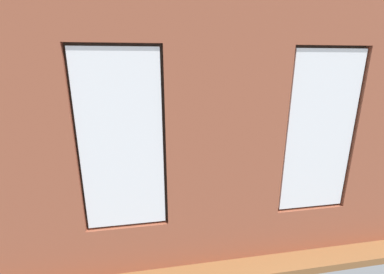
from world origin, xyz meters
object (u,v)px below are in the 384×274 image
(couch_by_window, at_px, (217,205))
(table_plant_small, at_px, (180,147))
(potted_plant_corner_near_left, at_px, (263,121))
(potted_plant_foreground_right, at_px, (85,121))
(potted_plant_between_couches, at_px, (297,182))
(remote_black, at_px, (195,153))
(potted_plant_near_tv, at_px, (68,158))
(tv_flatscreen, at_px, (53,134))
(cup_ceramic, at_px, (169,153))
(media_console, at_px, (57,162))
(remote_silver, at_px, (189,152))
(potted_plant_beside_window_right, at_px, (62,204))
(potted_plant_corner_far_left, at_px, (377,181))
(potted_plant_by_left_couch, at_px, (262,139))
(couch_left, at_px, (304,158))
(coffee_table, at_px, (189,154))
(remote_gray, at_px, (205,149))
(potted_plant_mid_room_small, at_px, (217,145))
(papasan_chair, at_px, (164,131))

(couch_by_window, bearing_deg, table_plant_small, -82.80)
(table_plant_small, xyz_separation_m, potted_plant_corner_near_left, (-2.87, -1.87, 0.09))
(potted_plant_foreground_right, height_order, potted_plant_between_couches, potted_plant_foreground_right)
(potted_plant_foreground_right, xyz_separation_m, potted_plant_between_couches, (-3.99, 4.03, -0.24))
(remote_black, distance_m, potted_plant_near_tv, 2.55)
(tv_flatscreen, bearing_deg, potted_plant_foreground_right, -100.62)
(cup_ceramic, relative_size, media_console, 0.09)
(remote_silver, height_order, potted_plant_beside_window_right, potted_plant_beside_window_right)
(tv_flatscreen, height_order, potted_plant_corner_far_left, potted_plant_corner_far_left)
(media_console, height_order, potted_plant_between_couches, potted_plant_between_couches)
(tv_flatscreen, height_order, potted_plant_foreground_right, potted_plant_foreground_right)
(remote_silver, height_order, potted_plant_by_left_couch, potted_plant_by_left_couch)
(cup_ceramic, bearing_deg, couch_left, 172.25)
(couch_by_window, bearing_deg, coffee_table, -87.45)
(couch_by_window, relative_size, media_console, 1.58)
(remote_gray, bearing_deg, table_plant_small, -43.73)
(cup_ceramic, distance_m, potted_plant_mid_room_small, 1.41)
(potted_plant_mid_room_small, bearing_deg, couch_by_window, 75.36)
(tv_flatscreen, relative_size, potted_plant_foreground_right, 0.79)
(potted_plant_corner_far_left, bearing_deg, remote_silver, -39.91)
(potted_plant_between_couches, distance_m, potted_plant_near_tv, 4.01)
(table_plant_small, relative_size, remote_silver, 1.10)
(remote_silver, relative_size, potted_plant_near_tv, 0.13)
(potted_plant_near_tv, bearing_deg, media_console, -60.66)
(tv_flatscreen, height_order, potted_plant_by_left_couch, tv_flatscreen)
(couch_by_window, xyz_separation_m, cup_ceramic, (0.55, -2.02, 0.14))
(cup_ceramic, xyz_separation_m, remote_silver, (-0.46, -0.13, -0.04))
(potted_plant_corner_far_left, height_order, potted_plant_by_left_couch, potted_plant_corner_far_left)
(table_plant_small, relative_size, papasan_chair, 0.16)
(coffee_table, height_order, potted_plant_beside_window_right, potted_plant_beside_window_right)
(coffee_table, xyz_separation_m, remote_gray, (-0.42, -0.15, 0.06))
(media_console, relative_size, potted_plant_corner_far_left, 0.76)
(couch_by_window, xyz_separation_m, potted_plant_near_tv, (2.46, -1.47, 0.35))
(papasan_chair, bearing_deg, potted_plant_corner_far_left, 127.61)
(potted_plant_beside_window_right, distance_m, potted_plant_by_left_couch, 5.14)
(remote_gray, bearing_deg, potted_plant_corner_far_left, 85.64)
(couch_left, relative_size, potted_plant_corner_near_left, 1.41)
(potted_plant_mid_room_small, height_order, potted_plant_corner_near_left, potted_plant_corner_near_left)
(papasan_chair, bearing_deg, potted_plant_mid_room_small, 133.63)
(remote_gray, relative_size, tv_flatscreen, 0.15)
(tv_flatscreen, distance_m, potted_plant_near_tv, 1.14)
(potted_plant_foreground_right, relative_size, potted_plant_between_couches, 1.38)
(potted_plant_between_couches, xyz_separation_m, potted_plant_near_tv, (3.75, -1.43, 0.09))
(papasan_chair, xyz_separation_m, potted_plant_corner_near_left, (-3.12, -0.17, 0.16))
(couch_left, distance_m, potted_plant_foreground_right, 5.71)
(remote_black, bearing_deg, couch_by_window, 93.88)
(tv_flatscreen, bearing_deg, coffee_table, 174.16)
(papasan_chair, relative_size, potted_plant_near_tv, 0.92)
(couch_left, bearing_deg, remote_silver, -104.41)
(papasan_chair, bearing_deg, table_plant_small, 98.27)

